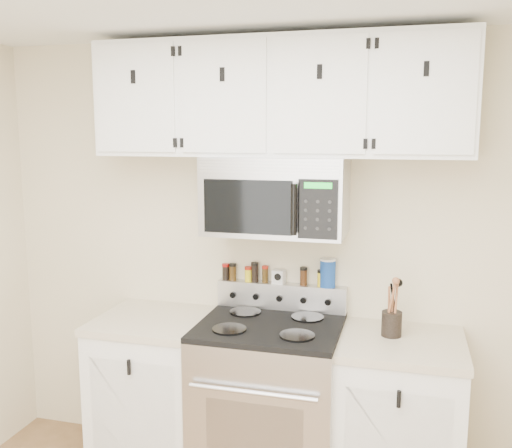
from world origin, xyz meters
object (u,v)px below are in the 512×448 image
(utensil_crock, at_px, (392,322))
(salt_canister, at_px, (328,273))
(range, at_px, (269,404))
(microwave, at_px, (276,196))

(utensil_crock, relative_size, salt_canister, 1.85)
(utensil_crock, height_order, salt_canister, salt_canister)
(range, height_order, salt_canister, salt_canister)
(microwave, height_order, utensil_crock, microwave)
(salt_canister, bearing_deg, utensil_crock, -30.38)
(utensil_crock, bearing_deg, range, -174.04)
(microwave, bearing_deg, salt_canister, 30.12)
(microwave, xyz_separation_m, utensil_crock, (0.64, -0.06, -0.63))
(range, relative_size, salt_canister, 6.69)
(microwave, bearing_deg, utensil_crock, -5.41)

